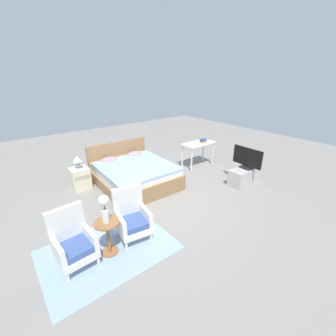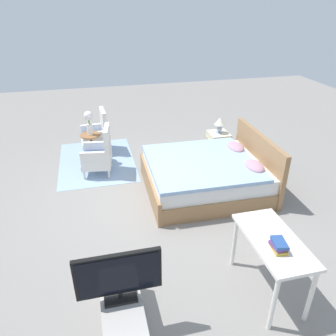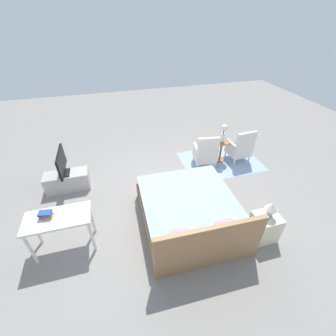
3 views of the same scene
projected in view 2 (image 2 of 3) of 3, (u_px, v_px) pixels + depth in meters
ground_plane at (153, 203)px, 5.44m from camera, size 16.00×16.00×0.00m
floor_rug at (97, 161)px, 6.79m from camera, size 2.10×1.50×0.01m
bed at (208, 175)px, 5.67m from camera, size 1.81×2.05×0.96m
armchair_by_window_left at (97, 135)px, 7.06m from camera, size 0.57×0.57×0.92m
armchair_by_window_right at (99, 155)px, 6.19m from camera, size 0.62×0.62×0.92m
side_table at (92, 145)px, 6.60m from camera, size 0.40×0.40×0.61m
flower_vase at (89, 120)px, 6.36m from camera, size 0.17×0.17×0.48m
nightstand at (218, 145)px, 6.84m from camera, size 0.44×0.41×0.55m
table_lamp at (220, 123)px, 6.61m from camera, size 0.22×0.22×0.33m
tv_stand at (122, 312)px, 3.32m from camera, size 0.96×0.40×0.43m
tv_flatscreen at (119, 276)px, 3.08m from camera, size 0.20×0.82×0.56m
vanity_desk at (273, 247)px, 3.55m from camera, size 1.04×0.52×0.75m
book_stack at (279, 245)px, 3.33m from camera, size 0.22×0.16×0.11m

